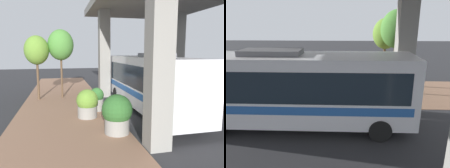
# 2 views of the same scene
# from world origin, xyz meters

# --- Properties ---
(ground_plane) EXTENTS (80.00, 80.00, 0.00)m
(ground_plane) POSITION_xyz_m (0.00, 0.00, 0.00)
(ground_plane) COLOR #2D2D30
(ground_plane) RESTS_ON ground
(sidewalk_strip) EXTENTS (6.00, 40.00, 0.02)m
(sidewalk_strip) POSITION_xyz_m (-3.00, 0.00, 0.01)
(sidewalk_strip) COLOR #936B51
(sidewalk_strip) RESTS_ON ground
(overpass) EXTENTS (9.40, 18.76, 7.98)m
(overpass) POSITION_xyz_m (4.00, 0.00, 6.94)
(overpass) COLOR gray
(overpass) RESTS_ON ground
(bus) EXTENTS (2.62, 10.80, 3.81)m
(bus) POSITION_xyz_m (2.34, 0.05, 2.06)
(bus) COLOR silver
(bus) RESTS_ON ground
(fire_hydrant) EXTENTS (0.43, 0.21, 0.88)m
(fire_hydrant) POSITION_xyz_m (-0.54, -2.22, 0.44)
(fire_hydrant) COLOR red
(fire_hydrant) RESTS_ON ground
(planter_front) EXTENTS (1.47, 1.47, 1.90)m
(planter_front) POSITION_xyz_m (-0.66, -3.44, 0.97)
(planter_front) COLOR gray
(planter_front) RESTS_ON ground
(planter_middle) EXTENTS (1.29, 1.29, 1.70)m
(planter_middle) POSITION_xyz_m (-1.72, -0.56, 0.84)
(planter_middle) COLOR gray
(planter_middle) RESTS_ON ground
(planter_back) EXTENTS (0.96, 0.96, 1.54)m
(planter_back) POSITION_xyz_m (-0.93, 0.86, 0.78)
(planter_back) COLOR gray
(planter_back) RESTS_ON ground
(street_tree_near) EXTENTS (2.11, 2.11, 5.72)m
(street_tree_near) POSITION_xyz_m (-3.11, 5.67, 4.43)
(street_tree_near) COLOR brown
(street_tree_near) RESTS_ON ground
(street_tree_far) EXTENTS (1.92, 1.92, 5.18)m
(street_tree_far) POSITION_xyz_m (-5.00, 5.28, 3.99)
(street_tree_far) COLOR brown
(street_tree_far) RESTS_ON ground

